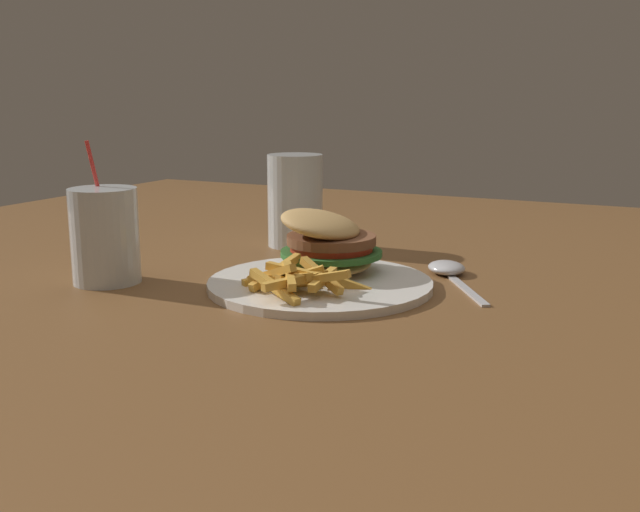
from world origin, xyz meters
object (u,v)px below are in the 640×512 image
at_px(juice_glass, 105,238).
at_px(spoon, 448,269).
at_px(meal_plate_near, 323,262).
at_px(beer_glass, 295,204).

height_order(juice_glass, spoon, juice_glass).
xyz_separation_m(meal_plate_near, spoon, (0.11, -0.13, -0.02)).
height_order(meal_plate_near, spoon, meal_plate_near).
distance_m(meal_plate_near, beer_glass, 0.24).
distance_m(beer_glass, juice_glass, 0.33).
bearing_deg(juice_glass, meal_plate_near, -65.16).
xyz_separation_m(beer_glass, juice_glass, (-0.31, 0.10, -0.01)).
bearing_deg(beer_glass, juice_glass, 161.26).
bearing_deg(meal_plate_near, juice_glass, 114.84).
bearing_deg(meal_plate_near, spoon, -49.57).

